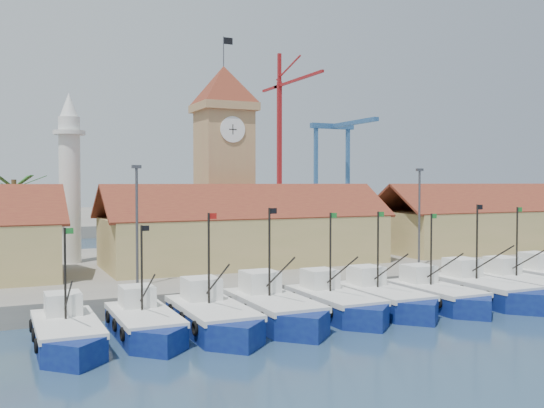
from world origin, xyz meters
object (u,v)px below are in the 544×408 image
boat_5 (385,301)px  boat_0 (68,336)px  clock_tower (224,156)px  minaret (70,177)px

boat_5 → boat_0: bearing=-178.0°
clock_tower → boat_5: bearing=-80.9°
boat_5 → clock_tower: size_ratio=0.44×
boat_0 → minaret: size_ratio=0.57×
boat_0 → minaret: (3.02, 26.01, 9.00)m
boat_0 → clock_tower: bearing=53.1°
boat_0 → minaret: 27.68m
clock_tower → minaret: (-15.00, 2.00, -2.23)m
clock_tower → minaret: 15.30m
boat_0 → boat_5: (21.74, 0.77, 0.05)m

